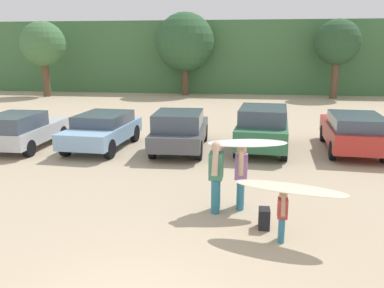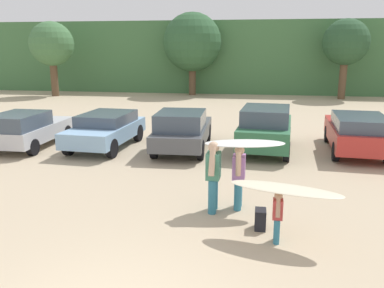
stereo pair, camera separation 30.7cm
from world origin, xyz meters
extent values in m
cube|color=#427042|center=(0.00, 35.35, 3.04)|extent=(108.00, 12.00, 6.08)
cylinder|color=brown|center=(-14.18, 25.85, 1.34)|extent=(0.58, 0.58, 2.68)
sphere|color=#427042|center=(-14.18, 25.85, 4.16)|extent=(3.49, 3.49, 3.49)
cylinder|color=brown|center=(-3.20, 28.34, 1.15)|extent=(0.57, 0.57, 2.29)
sphere|color=#2D5633|center=(-3.20, 28.34, 4.30)|extent=(4.74, 4.74, 4.74)
cylinder|color=brown|center=(8.57, 27.38, 1.41)|extent=(0.54, 0.54, 2.82)
sphere|color=#284C2D|center=(8.57, 27.38, 4.27)|extent=(3.42, 3.42, 3.42)
cube|color=silver|center=(-6.76, 9.67, 0.60)|extent=(1.77, 3.99, 0.59)
cube|color=#3F4C5B|center=(-6.77, 8.83, 1.18)|extent=(1.62, 2.24, 0.56)
cylinder|color=black|center=(-7.54, 10.99, 0.31)|extent=(0.22, 0.62, 0.62)
cylinder|color=black|center=(-5.97, 10.98, 0.31)|extent=(0.22, 0.62, 0.62)
cylinder|color=black|center=(-5.98, 8.35, 0.31)|extent=(0.22, 0.62, 0.62)
cube|color=#84ADD1|center=(-3.76, 9.89, 0.64)|extent=(2.14, 4.25, 0.58)
cube|color=#3F4C5B|center=(-3.74, 10.10, 1.14)|extent=(1.88, 2.44, 0.43)
cylinder|color=black|center=(-4.52, 11.31, 0.35)|extent=(0.26, 0.71, 0.70)
cylinder|color=black|center=(-2.82, 11.20, 0.35)|extent=(0.26, 0.71, 0.70)
cylinder|color=black|center=(-4.69, 8.58, 0.35)|extent=(0.26, 0.71, 0.70)
cylinder|color=black|center=(-2.99, 8.48, 0.35)|extent=(0.26, 0.71, 0.70)
cube|color=#4C4F54|center=(-0.69, 10.18, 0.64)|extent=(1.99, 4.55, 0.56)
cube|color=#3F4C5B|center=(-0.67, 9.54, 1.24)|extent=(1.77, 2.21, 0.64)
cylinder|color=black|center=(-1.57, 11.63, 0.35)|extent=(0.24, 0.71, 0.71)
cylinder|color=black|center=(0.09, 11.69, 0.35)|extent=(0.24, 0.71, 0.71)
cylinder|color=black|center=(-1.48, 8.67, 0.35)|extent=(0.24, 0.71, 0.71)
cylinder|color=black|center=(0.18, 8.73, 0.35)|extent=(0.24, 0.71, 0.71)
cube|color=#2D6642|center=(2.45, 10.40, 0.73)|extent=(2.18, 4.24, 0.75)
cube|color=#3F4C5B|center=(2.44, 10.22, 1.40)|extent=(1.89, 2.54, 0.60)
cylinder|color=black|center=(1.74, 11.82, 0.35)|extent=(0.28, 0.72, 0.70)
cylinder|color=black|center=(3.40, 11.68, 0.35)|extent=(0.28, 0.72, 0.70)
cylinder|color=black|center=(1.51, 9.12, 0.35)|extent=(0.28, 0.72, 0.70)
cylinder|color=black|center=(3.17, 8.98, 0.35)|extent=(0.28, 0.72, 0.70)
cube|color=#B72D28|center=(5.83, 10.74, 0.68)|extent=(2.20, 4.61, 0.69)
cube|color=#3F4C5B|center=(5.78, 10.10, 1.26)|extent=(1.92, 2.78, 0.46)
cylinder|color=black|center=(5.09, 12.28, 0.34)|extent=(0.27, 0.69, 0.68)
cylinder|color=black|center=(6.78, 12.16, 0.34)|extent=(0.27, 0.69, 0.68)
cylinder|color=black|center=(4.88, 9.33, 0.34)|extent=(0.27, 0.69, 0.68)
cylinder|color=teal|center=(1.69, 4.41, 0.38)|extent=(0.18, 0.18, 0.77)
cylinder|color=teal|center=(1.70, 4.68, 0.38)|extent=(0.18, 0.18, 0.77)
cube|color=#9966A5|center=(1.69, 4.55, 1.06)|extent=(0.31, 0.40, 0.59)
sphere|color=#D8AD8C|center=(1.69, 4.55, 1.48)|extent=(0.24, 0.24, 0.24)
cylinder|color=#D8AD8C|center=(1.69, 4.33, 1.21)|extent=(0.14, 0.21, 0.63)
cylinder|color=#D8AD8C|center=(1.70, 4.76, 1.21)|extent=(0.14, 0.14, 0.62)
cylinder|color=teal|center=(2.55, 2.80, 0.26)|extent=(0.12, 0.12, 0.52)
cylinder|color=teal|center=(2.55, 2.99, 0.26)|extent=(0.12, 0.12, 0.52)
cube|color=#B23838|center=(2.55, 2.89, 0.72)|extent=(0.21, 0.27, 0.40)
sphere|color=tan|center=(2.55, 2.89, 1.00)|extent=(0.17, 0.17, 0.17)
cylinder|color=tan|center=(2.55, 2.75, 0.82)|extent=(0.10, 0.27, 0.41)
cylinder|color=tan|center=(2.56, 3.04, 0.82)|extent=(0.09, 0.17, 0.43)
cylinder|color=teal|center=(1.10, 4.11, 0.42)|extent=(0.19, 0.19, 0.83)
cylinder|color=teal|center=(1.11, 4.41, 0.42)|extent=(0.19, 0.19, 0.83)
cube|color=#3F7F66|center=(1.10, 4.26, 1.15)|extent=(0.33, 0.44, 0.64)
sphere|color=#D8AD8C|center=(1.10, 4.26, 1.60)|extent=(0.27, 0.27, 0.27)
cylinder|color=#D8AD8C|center=(1.10, 4.03, 1.32)|extent=(0.16, 0.41, 0.67)
cylinder|color=#D8AD8C|center=(1.11, 4.50, 1.32)|extent=(0.15, 0.18, 0.68)
ellipsoid|color=white|center=(1.83, 4.46, 1.67)|extent=(1.97, 0.84, 0.14)
ellipsoid|color=beige|center=(2.68, 3.00, 1.11)|extent=(2.37, 1.22, 0.08)
cube|color=black|center=(2.23, 3.45, 0.23)|extent=(0.24, 0.34, 0.45)
camera|label=1|loc=(1.71, -4.78, 3.86)|focal=37.31mm
camera|label=2|loc=(2.02, -4.74, 3.86)|focal=37.31mm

